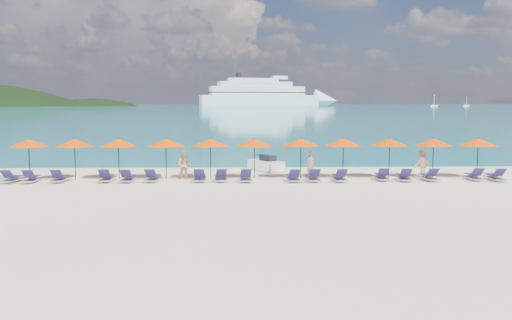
{
  "coord_description": "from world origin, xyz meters",
  "views": [
    {
      "loc": [
        -0.89,
        -26.91,
        4.26
      ],
      "look_at": [
        0.0,
        3.0,
        1.2
      ],
      "focal_mm": 40.0,
      "sensor_mm": 36.0,
      "label": 1
    }
  ],
  "objects": [
    {
      "name": "headland_small",
      "position": [
        -150.0,
        560.0,
        -35.0
      ],
      "size": [
        162.0,
        126.0,
        85.5
      ],
      "color": "black",
      "rests_on": "ground"
    },
    {
      "name": "sailboat_near",
      "position": [
        214.54,
        508.69,
        0.99
      ],
      "size": [
        5.27,
        1.76,
        9.66
      ],
      "color": "white",
      "rests_on": "ground"
    },
    {
      "name": "lounger_16",
      "position": [
        12.97,
        3.26,
        0.24
      ],
      "size": [
        0.63,
        1.7,
        0.66
      ],
      "rotation": [
        0.0,
        0.0,
        -0.01
      ],
      "color": "silver",
      "rests_on": "ground"
    },
    {
      "name": "umbrella_8",
      "position": [
        7.55,
        4.73,
        2.02
      ],
      "size": [
        2.1,
        2.1,
        2.28
      ],
      "color": "black",
      "rests_on": "ground"
    },
    {
      "name": "lounger_5",
      "position": [
        -5.52,
        3.5,
        0.24
      ],
      "size": [
        0.77,
        1.75,
        0.66
      ],
      "rotation": [
        0.0,
        0.0,
        -0.09
      ],
      "color": "silver",
      "rests_on": "ground"
    },
    {
      "name": "lounger_14",
      "position": [
        9.39,
        3.41,
        0.24
      ],
      "size": [
        0.74,
        1.74,
        0.66
      ],
      "rotation": [
        0.0,
        0.0,
        0.07
      ],
      "color": "silver",
      "rests_on": "ground"
    },
    {
      "name": "lounger_2",
      "position": [
        -10.44,
        3.43,
        0.24
      ],
      "size": [
        0.63,
        1.7,
        0.66
      ],
      "rotation": [
        0.0,
        0.0,
        0.01
      ],
      "color": "silver",
      "rests_on": "ground"
    },
    {
      "name": "lounger_13",
      "position": [
        8.02,
        3.34,
        0.24
      ],
      "size": [
        0.79,
        1.75,
        0.66
      ],
      "rotation": [
        0.0,
        0.0,
        -0.1
      ],
      "color": "silver",
      "rests_on": "ground"
    },
    {
      "name": "umbrella_6",
      "position": [
        2.57,
        4.73,
        2.02
      ],
      "size": [
        2.1,
        2.1,
        2.28
      ],
      "color": "black",
      "rests_on": "ground"
    },
    {
      "name": "umbrella_3",
      "position": [
        -4.95,
        4.7,
        2.02
      ],
      "size": [
        2.1,
        2.1,
        2.28
      ],
      "color": "black",
      "rests_on": "ground"
    },
    {
      "name": "umbrella_1",
      "position": [
        -9.94,
        4.59,
        2.02
      ],
      "size": [
        2.1,
        2.1,
        2.28
      ],
      "color": "black",
      "rests_on": "ground"
    },
    {
      "name": "umbrella_4",
      "position": [
        -2.48,
        4.67,
        2.02
      ],
      "size": [
        2.1,
        2.1,
        2.28
      ],
      "color": "black",
      "rests_on": "ground"
    },
    {
      "name": "jetski",
      "position": [
        0.78,
        8.14,
        0.39
      ],
      "size": [
        2.26,
        2.82,
        0.96
      ],
      "rotation": [
        0.0,
        0.0,
        0.54
      ],
      "color": "white",
      "rests_on": "ground"
    },
    {
      "name": "lounger_11",
      "position": [
        4.48,
        3.25,
        0.24
      ],
      "size": [
        0.69,
        1.72,
        0.66
      ],
      "rotation": [
        0.0,
        0.0,
        0.04
      ],
      "color": "silver",
      "rests_on": "ground"
    },
    {
      "name": "sea",
      "position": [
        0.0,
        660.0,
        0.01
      ],
      "size": [
        1600.0,
        1300.0,
        0.01
      ],
      "primitive_type": "cube",
      "color": "#1FA9B2",
      "rests_on": "ground"
    },
    {
      "name": "cruise_ship",
      "position": [
        31.99,
        552.95,
        10.34
      ],
      "size": [
        144.41,
        50.39,
        39.74
      ],
      "rotation": [
        0.0,
        0.0,
        0.2
      ],
      "color": "white",
      "rests_on": "ground"
    },
    {
      "name": "umbrella_7",
      "position": [
        4.94,
        4.69,
        2.02
      ],
      "size": [
        2.1,
        2.1,
        2.28
      ],
      "color": "black",
      "rests_on": "ground"
    },
    {
      "name": "umbrella_9",
      "position": [
        10.01,
        4.62,
        2.02
      ],
      "size": [
        2.1,
        2.1,
        2.28
      ],
      "color": "black",
      "rests_on": "ground"
    },
    {
      "name": "ground",
      "position": [
        0.0,
        0.0,
        0.0
      ],
      "size": [
        1400.0,
        1400.0,
        0.0
      ],
      "primitive_type": "plane",
      "color": "beige"
    },
    {
      "name": "sailboat_far",
      "position": [
        173.81,
        480.18,
        1.13
      ],
      "size": [
        5.98,
        1.99,
        10.97
      ],
      "color": "white",
      "rests_on": "ground"
    },
    {
      "name": "lounger_9",
      "position": [
        2.0,
        3.26,
        0.24
      ],
      "size": [
        0.68,
        1.72,
        0.66
      ],
      "rotation": [
        0.0,
        0.0,
        0.04
      ],
      "color": "silver",
      "rests_on": "ground"
    },
    {
      "name": "lounger_12",
      "position": [
        6.86,
        3.59,
        0.24
      ],
      "size": [
        0.74,
        1.74,
        0.66
      ],
      "rotation": [
        0.0,
        0.0,
        -0.07
      ],
      "color": "silver",
      "rests_on": "ground"
    },
    {
      "name": "lounger_6",
      "position": [
        -3.0,
        3.46,
        0.24
      ],
      "size": [
        0.63,
        1.71,
        0.66
      ],
      "rotation": [
        0.0,
        0.0,
        -0.01
      ],
      "color": "silver",
      "rests_on": "ground"
    },
    {
      "name": "beachgoer_c",
      "position": [
        9.48,
        4.82,
        0.78
      ],
      "size": [
        1.08,
        0.67,
        1.56
      ],
      "primitive_type": "imported",
      "rotation": [
        0.0,
        0.0,
        3.35
      ],
      "color": "tan",
      "rests_on": "ground"
    },
    {
      "name": "umbrella_10",
      "position": [
        12.53,
        4.58,
        2.02
      ],
      "size": [
        2.1,
        2.1,
        2.28
      ],
      "color": "black",
      "rests_on": "ground"
    },
    {
      "name": "lounger_7",
      "position": [
        -1.87,
        3.47,
        0.24
      ],
      "size": [
        0.74,
        1.74,
        0.66
      ],
      "rotation": [
        0.0,
        0.0,
        0.07
      ],
      "color": "silver",
      "rests_on": "ground"
    },
    {
      "name": "beachgoer_b",
      "position": [
        -3.91,
        4.3,
        0.8
      ],
      "size": [
        0.82,
        0.52,
        1.6
      ],
      "primitive_type": "imported",
      "rotation": [
        0.0,
        0.0,
        -0.1
      ],
      "color": "tan",
      "rests_on": "ground"
    },
    {
      "name": "lounger_8",
      "position": [
        -0.56,
        3.31,
        0.24
      ],
      "size": [
        0.69,
        1.72,
        0.66
      ],
      "rotation": [
        0.0,
        0.0,
        0.04
      ],
      "color": "silver",
      "rests_on": "ground"
    },
    {
      "name": "lounger_0",
      "position": [
        -12.94,
        3.36,
        0.24
      ],
      "size": [
        0.72,
        1.73,
        0.66
      ],
      "rotation": [
        0.0,
        0.0,
        -0.06
      ],
      "color": "silver",
      "rests_on": "ground"
    },
    {
      "name": "beachgoer_a",
      "position": [
        3.11,
        4.72,
        0.75
      ],
      "size": [
        0.65,
        0.62,
        1.5
      ],
      "primitive_type": "imported",
      "rotation": [
        0.0,
        0.0,
        0.66
      ],
      "color": "tan",
      "rests_on": "ground"
    },
    {
      "name": "lounger_15",
      "position": [
        11.9,
        3.47,
        0.24
      ],
      "size": [
        0.68,
        1.72,
        0.66
      ],
      "rotation": [
        0.0,
        0.0,
        -0.04
      ],
      "color": "silver",
      "rests_on": "ground"
    },
    {
      "name": "lounger_4",
      "position": [
        -6.83,
        3.4,
        0.24
      ],
      "size": [
        0.64,
        1.71,
        0.66
      ],
      "rotation": [
        0.0,
        0.0,
        -0.01
      ],
      "color": "silver",
      "rests_on": "ground"
    },
    {
      "name": "lounger_3",
      "position": [
        -8.01,
        3.53,
        0.24
      ],
      "size": [
        0.69,
        1.72,
        0.66
      ],
      "rotation": [
        0.0,
        0.0,
        0.04
      ],
      "color": "silver",
      "rests_on": "ground"
    },
    {
      "name": "umbrella_5",
      "position": [
        -0.04,
        4.69,
        2.02
      ],
      "size": [
        2.1,
        2.1,
        2.28
      ],
      "color": "black",
      "rests_on": "ground"
    },
    {
      "name": "umbrella_0",
      "position": [
        -12.42,
        4.56,
        2.02
      ],
      "size": [
        2.1,
        2.1,
        2.28
      ],
      "color": "black",
      "rests_on": "ground"
    },
    {
      "name": "lounger_10",
      "position": [
        3.07,
        3.33,
        0.24
      ],
      "size": [
        0.69,
        1.73,
        0.66
      ],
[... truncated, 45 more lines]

